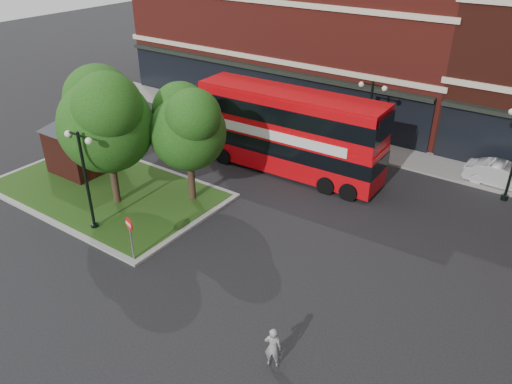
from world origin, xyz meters
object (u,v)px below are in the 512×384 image
Objects in this scene: bus at (289,127)px; car_white at (503,176)px; woman at (273,347)px; car_silver at (258,122)px.

bus reaches higher than car_white.
bus is 14.76m from woman.
woman is 0.39× the size of car_white.
woman is 20.90m from car_silver.
woman reaches higher than car_white.
bus is at bearing -80.56° from woman.
woman reaches higher than car_silver.
car_silver is (-5.05, 4.18, -2.12)m from bus.
bus is 2.93× the size of car_silver.
car_white is at bearing 24.02° from bus.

